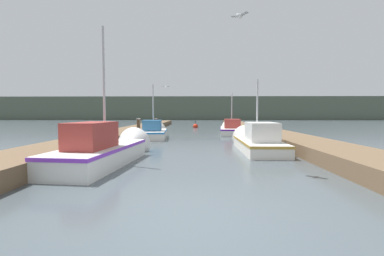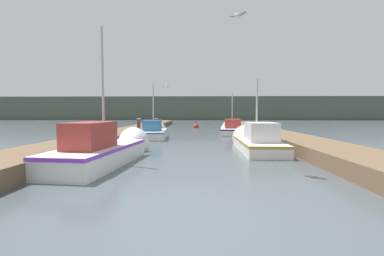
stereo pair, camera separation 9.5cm
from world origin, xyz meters
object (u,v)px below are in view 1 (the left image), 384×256
channel_buoy (195,126)px  fishing_boat_3 (231,129)px  fishing_boat_2 (154,132)px  mooring_piling_1 (139,128)px  mooring_piling_0 (156,124)px  seagull_1 (166,87)px  fishing_boat_1 (255,141)px  fishing_boat_0 (109,149)px  seagull_lead (239,16)px

channel_buoy → fishing_boat_3: bearing=-68.0°
fishing_boat_2 → mooring_piling_1: size_ratio=3.70×
mooring_piling_0 → seagull_1: bearing=-75.6°
fishing_boat_3 → seagull_1: bearing=-138.7°
fishing_boat_3 → mooring_piling_1: (-7.18, -3.64, 0.30)m
fishing_boat_1 → fishing_boat_3: (0.11, 9.75, -0.04)m
fishing_boat_0 → fishing_boat_1: (5.92, 3.40, -0.06)m
fishing_boat_3 → mooring_piling_1: size_ratio=4.89×
mooring_piling_1 → seagull_1: seagull_1 is taller
fishing_boat_0 → fishing_boat_2: 8.89m
fishing_boat_2 → seagull_lead: (4.32, -10.02, 4.22)m
mooring_piling_1 → seagull_1: size_ratio=2.38×
mooring_piling_0 → mooring_piling_1: bearing=-89.9°
seagull_lead → fishing_boat_0: bearing=26.6°
fishing_boat_2 → mooring_piling_0: 8.48m
fishing_boat_2 → mooring_piling_1: (-1.22, 0.62, 0.28)m
fishing_boat_1 → channel_buoy: size_ratio=5.20×
mooring_piling_0 → channel_buoy: mooring_piling_0 is taller
fishing_boat_3 → seagull_lead: bearing=-91.3°
fishing_boat_1 → seagull_1: (-5.06, 5.99, 3.17)m
fishing_boat_0 → seagull_lead: 6.14m
mooring_piling_0 → seagull_lead: bearing=-73.2°
fishing_boat_2 → fishing_boat_3: bearing=30.7°
fishing_boat_2 → fishing_boat_0: bearing=-95.3°
fishing_boat_1 → fishing_boat_2: bearing=137.2°
channel_buoy → seagull_lead: 22.62m
fishing_boat_0 → channel_buoy: bearing=87.6°
fishing_boat_1 → mooring_piling_1: fishing_boat_1 is taller
mooring_piling_0 → seagull_lead: (5.56, -18.41, 4.02)m
channel_buoy → seagull_lead: bearing=-86.0°
channel_buoy → fishing_boat_1: bearing=-80.1°
seagull_1 → seagull_lead: bearing=114.3°
mooring_piling_0 → mooring_piling_1: (0.02, -7.77, 0.08)m
fishing_boat_2 → seagull_1: bearing=27.2°
fishing_boat_3 → mooring_piling_0: (-7.20, 4.13, 0.22)m
fishing_boat_0 → mooring_piling_0: 17.32m
fishing_boat_3 → seagull_1: 7.15m
mooring_piling_1 → channel_buoy: size_ratio=1.22×
channel_buoy → seagull_lead: seagull_lead is taller
seagull_lead → seagull_1: (-3.52, 10.52, -1.03)m
fishing_boat_1 → fishing_boat_3: bearing=89.7°
mooring_piling_0 → fishing_boat_1: bearing=-62.9°
fishing_boat_3 → seagull_lead: seagull_lead is taller
fishing_boat_0 → seagull_lead: size_ratio=11.54×
channel_buoy → seagull_1: bearing=-99.7°
fishing_boat_0 → seagull_1: size_ratio=10.20×
fishing_boat_3 → mooring_piling_0: fishing_boat_3 is taller
fishing_boat_1 → mooring_piling_1: (-7.07, 6.11, 0.26)m
channel_buoy → fishing_boat_0: bearing=-97.7°
mooring_piling_1 → seagull_1: bearing=-3.5°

